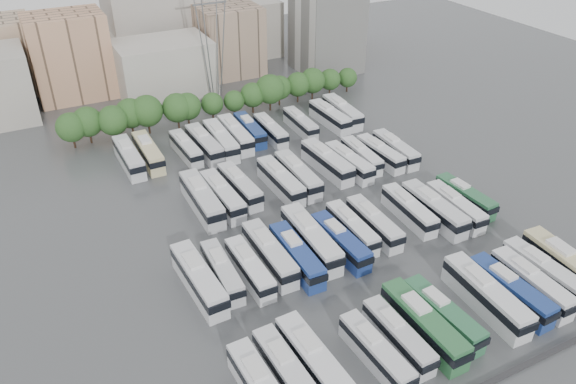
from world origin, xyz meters
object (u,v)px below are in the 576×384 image
bus_r0_s12 (543,271)px  bus_r1_s3 (270,254)px  bus_r1_s2 (250,268)px  bus_r3_s0 (129,157)px  bus_r3_s12 (330,116)px  bus_r0_s2 (315,362)px  bus_r1_s12 (455,206)px  bus_r1_s6 (340,241)px  bus_r3_s13 (342,112)px  bus_r0_s11 (531,283)px  bus_r2_s11 (361,155)px  bus_r0_s7 (443,314)px  bus_r3_s4 (204,144)px  bus_r0_s9 (486,295)px  bus_r2_s10 (349,162)px  bus_r3_s6 (235,134)px  bus_r1_s10 (409,210)px  bus_r2_s13 (395,149)px  bus_r1_s0 (199,279)px  bus_r3_s5 (221,140)px  bus_r0_s4 (376,352)px  bus_r2_s9 (327,162)px  bus_r3_s3 (186,148)px  bus_r2_s3 (222,195)px  bus_r0_s1 (287,372)px  bus_r1_s5 (311,239)px  bus_r1_s7 (352,228)px  bus_r3_s7 (250,130)px  bus_r1_s8 (374,223)px  bus_r2_s6 (281,181)px  bus_r2_s7 (298,175)px  electricity_pylon (210,16)px  bus_r1_s13 (465,196)px  bus_r2_s4 (240,186)px  bus_r2_s12 (380,153)px  bus_r3_s10 (300,123)px  bus_r0_s10 (510,290)px  apartment_tower (327,16)px  bus_r0_s5 (398,336)px  bus_r3_s8 (271,130)px  bus_r1_s1 (222,271)px  bus_r3_s1 (148,152)px  bus_r1_s11 (434,209)px  bus_r0_s13 (567,266)px  bus_r1_s4 (297,255)px  bus_r0_s6 (423,324)px

bus_r0_s12 → bus_r1_s3: bearing=146.0°
bus_r1_s2 → bus_r3_s0: bearing=99.8°
bus_r3_s12 → bus_r0_s2: bearing=-123.7°
bus_r0_s12 → bus_r1_s12: bearing=87.7°
bus_r1_s6 → bus_r3_s13: bus_r3_s13 is taller
bus_r0_s11 → bus_r2_s11: size_ratio=1.08×
bus_r0_s7 → bus_r3_s4: bus_r3_s4 is taller
bus_r0_s9 → bus_r2_s10: size_ratio=1.13×
bus_r1_s3 → bus_r3_s6: size_ratio=0.98×
bus_r1_s10 → bus_r3_s6: 37.34m
bus_r2_s13 → bus_r1_s0: bearing=-155.6°
bus_r1_s10 → bus_r3_s5: size_ratio=0.88×
bus_r0_s4 → bus_r3_s5: (3.36, 54.15, 0.32)m
bus_r2_s9 → bus_r2_s10: 3.73m
bus_r3_s3 → bus_r2_s3: bearing=-92.8°
bus_r0_s1 → bus_r3_s5: bearing=74.1°
bus_r1_s5 → bus_r1_s7: (6.67, 0.03, -0.37)m
bus_r2_s9 → bus_r3_s7: 18.95m
bus_r1_s8 → bus_r2_s10: bearing=70.2°
bus_r2_s6 → bus_r3_s12: bearing=41.4°
bus_r0_s1 → bus_r2_s7: size_ratio=0.92×
electricity_pylon → bus_r1_s13: size_ratio=3.03×
bus_r1_s12 → bus_r2_s4: bearing=144.5°
bus_r0_s4 → bus_r3_s7: 57.11m
bus_r1_s10 → bus_r0_s9: bearing=-97.5°
bus_r1_s10 → bus_r3_s7: bus_r3_s7 is taller
bus_r0_s4 → bus_r3_s3: bearing=90.6°
bus_r2_s10 → bus_r1_s8: bearing=-113.7°
bus_r1_s7 → bus_r2_s12: bus_r2_s12 is taller
bus_r1_s12 → bus_r2_s3: bearing=150.1°
bus_r1_s12 → bus_r3_s10: (-6.67, 36.58, -0.07)m
bus_r2_s12 → bus_r3_s0: size_ratio=0.90×
bus_r0_s10 → bus_r3_s5: bus_r3_s5 is taller
bus_r1_s0 → bus_r3_s3: (9.88, 35.08, -0.27)m
apartment_tower → bus_r0_s5: apartment_tower is taller
bus_r0_s2 → bus_r3_s8: bus_r0_s2 is taller
bus_r0_s9 → bus_r3_s10: size_ratio=1.20×
bus_r1_s5 → bus_r1_s7: bus_r1_s5 is taller
bus_r1_s3 → bus_r1_s13: bus_r1_s3 is taller
bus_r0_s9 → bus_r1_s1: bus_r0_s9 is taller
bus_r1_s3 → bus_r2_s10: bearing=36.1°
bus_r3_s1 → bus_r3_s6: 16.31m
bus_r1_s5 → bus_r1_s2: bearing=-169.4°
bus_r1_s0 → bus_r1_s11: bus_r1_s0 is taller
bus_r0_s13 → bus_r1_s4: bus_r0_s13 is taller
bus_r0_s6 → bus_r3_s5: (-3.56, 53.39, 0.02)m
bus_r1_s3 → bus_r1_s13: size_ratio=1.12×
bus_r1_s1 → bus_r3_s5: size_ratio=0.85×
bus_r0_s11 → bus_r3_s8: (-9.83, 53.96, -0.10)m
bus_r2_s3 → bus_r3_s0: size_ratio=0.99×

